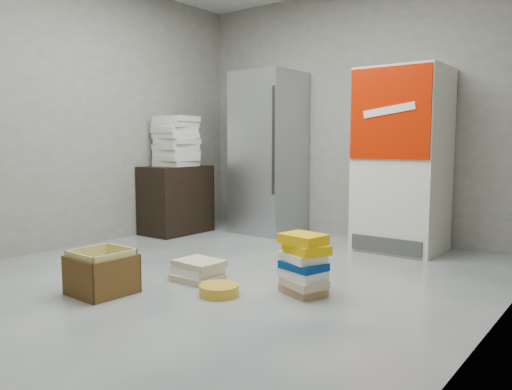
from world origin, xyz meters
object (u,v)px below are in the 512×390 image
object	(u,v)px
phonebook_stack_main	(304,264)
cardboard_box	(102,275)
steel_fridge	(269,153)
coke_cooler	(402,160)
wood_shelf	(176,200)

from	to	relation	value
phonebook_stack_main	cardboard_box	size ratio (longest dim) A/B	1.08
phonebook_stack_main	cardboard_box	bearing A→B (deg)	-125.98
phonebook_stack_main	cardboard_box	xyz separation A→B (m)	(-1.16, -0.86, -0.09)
steel_fridge	phonebook_stack_main	bearing A→B (deg)	-48.12
steel_fridge	coke_cooler	distance (m)	1.65
wood_shelf	cardboard_box	xyz separation A→B (m)	(1.35, -2.01, -0.27)
cardboard_box	phonebook_stack_main	bearing A→B (deg)	38.43
wood_shelf	phonebook_stack_main	world-z (taller)	wood_shelf
coke_cooler	phonebook_stack_main	world-z (taller)	coke_cooler
wood_shelf	cardboard_box	bearing A→B (deg)	-56.02
steel_fridge	wood_shelf	size ratio (longest dim) A/B	2.37
steel_fridge	coke_cooler	world-z (taller)	steel_fridge
phonebook_stack_main	cardboard_box	world-z (taller)	phonebook_stack_main
phonebook_stack_main	steel_fridge	bearing A→B (deg)	149.19
cardboard_box	wood_shelf	bearing A→B (deg)	125.70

